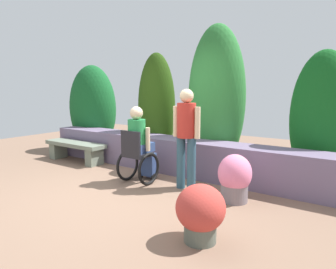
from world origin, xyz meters
The scene contains 8 objects.
ground_plane centered at (0.00, 0.00, 0.00)m, with size 13.54×13.54×0.00m, color #7F614E.
stone_retaining_wall centered at (0.00, 1.56, 0.33)m, with size 6.43×0.60×0.67m, color slate.
hedge_backdrop centered at (-0.53, 2.17, 1.23)m, with size 6.64×1.07×2.85m.
stone_bench centered at (-2.30, 0.99, 0.29)m, with size 1.60×0.42×0.44m.
person_in_wheelchair centered at (-0.13, 0.63, 0.62)m, with size 0.53×0.66×1.33m.
person_standing_companion centered at (0.72, 0.79, 0.93)m, with size 0.49×0.30×1.62m.
flower_pot_purple_near centered at (1.76, -0.61, 0.33)m, with size 0.53×0.53×0.63m.
flower_pot_terracotta_by_wall centered at (1.59, 0.72, 0.35)m, with size 0.49×0.49×0.70m.
Camera 1 is at (3.22, -3.32, 1.63)m, focal length 32.48 mm.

